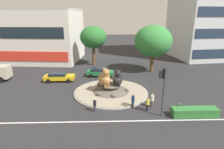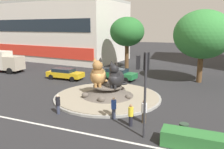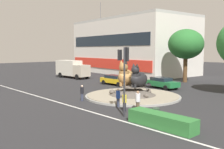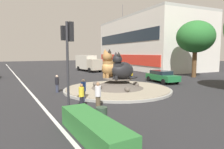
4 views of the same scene
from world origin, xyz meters
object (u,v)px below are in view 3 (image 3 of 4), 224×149
object	(u,v)px
hatchback_near_shophouse	(115,80)
shophouse_block	(131,46)
pedestrian_white_shirt	(138,101)
pedestrian_black_shirt	(82,93)
pedestrian_blue_shirt	(118,97)
litter_bin	(156,114)
cat_statue_tabby	(125,76)
delivery_box_truck	(72,69)
cat_statue_black	(138,78)
second_tree_near_tower	(186,44)
traffic_light_mast	(124,66)
pedestrian_yellow_shirt	(124,101)
parked_car_right	(162,82)

from	to	relation	value
hatchback_near_shophouse	shophouse_block	bearing A→B (deg)	127.27
pedestrian_white_shirt	hatchback_near_shophouse	xyz separation A→B (m)	(-12.83, 9.37, -0.13)
shophouse_block	pedestrian_black_shirt	size ratio (longest dim) A/B	18.23
pedestrian_blue_shirt	litter_bin	size ratio (longest dim) A/B	1.81
cat_statue_tabby	pedestrian_black_shirt	world-z (taller)	cat_statue_tabby
shophouse_block	litter_bin	size ratio (longest dim) A/B	31.54
cat_statue_tabby	delivery_box_truck	xyz separation A→B (m)	(-19.33, 5.85, -0.53)
cat_statue_black	pedestrian_white_shirt	bearing A→B (deg)	41.65
cat_statue_tabby	second_tree_near_tower	xyz separation A→B (m)	(-2.37, 15.39, 3.64)
traffic_light_mast	shophouse_block	world-z (taller)	shophouse_block
traffic_light_mast	hatchback_near_shophouse	distance (m)	17.75
traffic_light_mast	pedestrian_blue_shirt	xyz separation A→B (m)	(-2.69, 1.92, -2.94)
shophouse_block	hatchback_near_shophouse	distance (m)	20.98
pedestrian_yellow_shirt	delivery_box_truck	distance (m)	26.43
second_tree_near_tower	pedestrian_yellow_shirt	xyz separation A→B (m)	(7.16, -20.30, -5.01)
cat_statue_black	pedestrian_white_shirt	xyz separation A→B (m)	(3.74, -4.19, -1.21)
pedestrian_yellow_shirt	litter_bin	size ratio (longest dim) A/B	1.73
cat_statue_black	second_tree_near_tower	world-z (taller)	second_tree_near_tower
pedestrian_white_shirt	parked_car_right	world-z (taller)	pedestrian_white_shirt
hatchback_near_shophouse	traffic_light_mast	bearing A→B (deg)	-40.83
delivery_box_truck	pedestrian_black_shirt	bearing A→B (deg)	-34.11
pedestrian_blue_shirt	pedestrian_white_shirt	bearing A→B (deg)	104.16
cat_statue_black	shophouse_block	size ratio (longest dim) A/B	0.09
pedestrian_white_shirt	pedestrian_black_shirt	world-z (taller)	pedestrian_white_shirt
pedestrian_black_shirt	delivery_box_truck	bearing A→B (deg)	-26.34
cat_statue_tabby	delivery_box_truck	bearing A→B (deg)	-128.80
shophouse_block	pedestrian_white_shirt	bearing A→B (deg)	-39.90
hatchback_near_shophouse	cat_statue_black	bearing A→B (deg)	-29.91
pedestrian_yellow_shirt	parked_car_right	world-z (taller)	pedestrian_yellow_shirt
traffic_light_mast	litter_bin	distance (m)	4.16
second_tree_near_tower	parked_car_right	bearing A→B (deg)	-79.06
pedestrian_yellow_shirt	delivery_box_truck	xyz separation A→B (m)	(-24.12, 10.76, 0.85)
parked_car_right	litter_bin	bearing A→B (deg)	-46.78
pedestrian_black_shirt	parked_car_right	xyz separation A→B (m)	(0.19, 12.53, -0.05)
pedestrian_black_shirt	pedestrian_blue_shirt	world-z (taller)	pedestrian_blue_shirt
second_tree_near_tower	pedestrian_blue_shirt	bearing A→B (deg)	-73.96
hatchback_near_shophouse	parked_car_right	bearing A→B (deg)	19.11
second_tree_near_tower	pedestrian_black_shirt	bearing A→B (deg)	-86.29
litter_bin	pedestrian_white_shirt	bearing A→B (deg)	157.14
cat_statue_tabby	pedestrian_blue_shirt	bearing A→B (deg)	16.01
pedestrian_black_shirt	pedestrian_blue_shirt	distance (m)	4.38
second_tree_near_tower	delivery_box_truck	world-z (taller)	second_tree_near_tower
second_tree_near_tower	hatchback_near_shophouse	xyz separation A→B (m)	(-4.97, -10.09, -5.08)
shophouse_block	pedestrian_white_shirt	distance (m)	36.23
pedestrian_black_shirt	parked_car_right	distance (m)	12.53
second_tree_near_tower	pedestrian_yellow_shirt	bearing A→B (deg)	-70.57
cat_statue_black	pedestrian_black_shirt	xyz separation A→B (m)	(-2.80, -5.07, -1.27)
pedestrian_blue_shirt	litter_bin	world-z (taller)	pedestrian_blue_shirt
pedestrian_white_shirt	litter_bin	xyz separation A→B (m)	(2.77, -1.17, -0.43)
cat_statue_tabby	litter_bin	world-z (taller)	cat_statue_tabby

